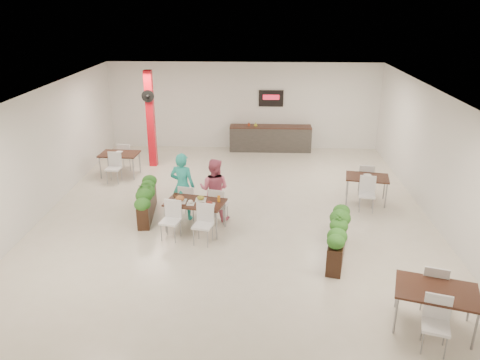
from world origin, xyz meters
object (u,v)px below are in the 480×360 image
main_table (195,206)px  diner_man (183,186)px  red_column (151,118)px  planter_right (338,236)px  service_counter (270,138)px  side_table_b (367,181)px  side_table_c (436,296)px  diner_woman (214,189)px  planter_left (147,198)px  side_table_a (120,157)px

main_table → diner_man: size_ratio=1.05×
red_column → planter_right: (5.32, -5.85, -1.14)m
red_column → service_counter: red_column is taller
red_column → service_counter: bearing=25.0°
side_table_b → side_table_c: size_ratio=1.00×
diner_woman → side_table_c: 5.84m
planter_left → red_column: bearing=100.0°
diner_man → side_table_c: diner_man is taller
main_table → diner_man: bearing=120.8°
service_counter → diner_woman: size_ratio=1.85×
red_column → side_table_c: bearing=-51.2°
planter_left → side_table_a: 3.32m
diner_man → planter_left: (-0.97, 0.08, -0.38)m
planter_left → diner_woman: bearing=-2.7°
side_table_b → main_table: bearing=-147.1°
planter_left → side_table_c: planter_left is taller
side_table_a → service_counter: bearing=34.3°
diner_woman → side_table_b: bearing=-150.2°
main_table → diner_woman: size_ratio=1.14×
side_table_b → diner_woman: bearing=-153.1°
main_table → side_table_a: (-2.89, 3.68, -0.01)m
planter_right → side_table_a: size_ratio=1.16×
red_column → main_table: red_column is taller
side_table_c → planter_right: bearing=135.4°
diner_man → side_table_b: bearing=-152.8°
main_table → side_table_a: same height
planter_right → side_table_b: planter_right is taller
diner_woman → side_table_b: diner_woman is taller
main_table → side_table_b: same height
red_column → diner_man: (1.67, -4.07, -0.76)m
side_table_b → planter_left: bearing=-158.8°
service_counter → main_table: service_counter is taller
diner_man → side_table_c: size_ratio=1.05×
service_counter → planter_right: service_counter is taller
diner_woman → planter_left: diner_woman is taller
red_column → side_table_b: bearing=-23.3°
main_table → planter_right: 3.46m
diner_man → planter_right: (3.66, -1.78, -0.38)m
side_table_a → diner_woman: bearing=-39.3°
red_column → side_table_a: 1.67m
planter_left → side_table_c: 7.24m
main_table → diner_woman: diner_woman is taller
planter_right → side_table_c: planter_right is taller
planter_right → planter_left: bearing=158.0°
planter_left → planter_right: 4.98m
service_counter → diner_woman: (-1.53, -5.93, 0.32)m
side_table_a → side_table_c: same height
diner_man → planter_left: 1.04m
planter_right → diner_woman: bearing=148.0°
planter_right → side_table_a: bearing=142.0°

